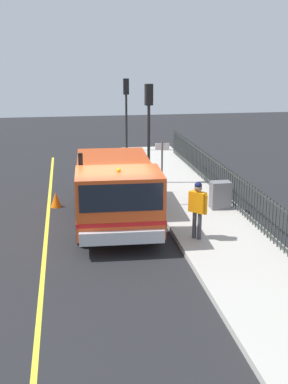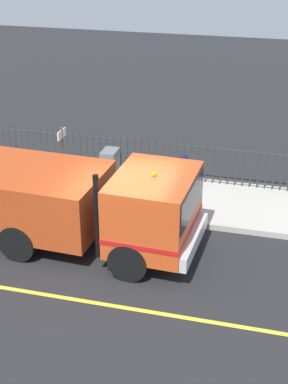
{
  "view_description": "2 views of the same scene",
  "coord_description": "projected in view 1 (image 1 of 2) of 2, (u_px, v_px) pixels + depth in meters",
  "views": [
    {
      "loc": [
        -1.23,
        -13.91,
        5.5
      ],
      "look_at": [
        1.04,
        -0.09,
        1.39
      ],
      "focal_mm": 44.82,
      "sensor_mm": 36.0,
      "label": 1
    },
    {
      "loc": [
        -11.64,
        -3.66,
        7.78
      ],
      "look_at": [
        0.96,
        -0.34,
        1.39
      ],
      "focal_mm": 53.41,
      "sensor_mm": 36.0,
      "label": 2
    }
  ],
  "objects": [
    {
      "name": "traffic_cone",
      "position": [
        56.0,
        200.0,
        17.58
      ],
      "size": [
        0.39,
        0.39,
        0.56
      ],
      "primitive_type": "cone",
      "color": "orange",
      "rests_on": "ground"
    },
    {
      "name": "lane_marking",
      "position": [
        46.0,
        239.0,
        14.6
      ],
      "size": [
        0.12,
        23.83,
        0.01
      ],
      "primitive_type": "cube",
      "color": "yellow",
      "rests_on": "ground"
    },
    {
      "name": "utility_cabinet",
      "position": [
        220.0,
        195.0,
        16.84
      ],
      "size": [
        0.69,
        0.46,
        0.97
      ],
      "primitive_type": "cube",
      "color": "slate",
      "rests_on": "sidewalk_slab"
    },
    {
      "name": "worker_standing",
      "position": [
        198.0,
        204.0,
        13.94
      ],
      "size": [
        0.49,
        0.51,
        1.74
      ],
      "rotation": [
        0.0,
        0.0,
        2.31
      ],
      "color": "orange",
      "rests_on": "sidewalk_slab"
    },
    {
      "name": "traffic_light_near",
      "position": [
        149.0,
        114.0,
        19.48
      ],
      "size": [
        0.34,
        0.26,
        4.09
      ],
      "rotation": [
        0.0,
        0.0,
        3.34
      ],
      "color": "black",
      "rests_on": "sidewalk_slab"
    },
    {
      "name": "sidewalk_slab",
      "position": [
        214.0,
        227.0,
        15.41
      ],
      "size": [
        2.91,
        26.48,
        0.17
      ],
      "primitive_type": "cube",
      "color": "#B7B2A8",
      "rests_on": "ground"
    },
    {
      "name": "street_sign",
      "position": [
        162.0,
        165.0,
        16.95
      ],
      "size": [
        0.5,
        0.06,
        2.34
      ],
      "color": "#4C4C4C",
      "rests_on": "sidewalk_slab"
    },
    {
      "name": "traffic_light_mid",
      "position": [
        126.0,
        100.0,
        26.21
      ],
      "size": [
        0.3,
        0.21,
        3.94
      ],
      "rotation": [
        0.0,
        0.0,
        3.15
      ],
      "color": "black",
      "rests_on": "sidewalk_slab"
    },
    {
      "name": "iron_fence",
      "position": [
        251.0,
        204.0,
        15.39
      ],
      "size": [
        0.04,
        22.54,
        1.26
      ],
      "color": "#2D332D",
      "rests_on": "sidewalk_slab"
    },
    {
      "name": "work_truck",
      "position": [
        116.0,
        188.0,
        15.37
      ],
      "size": [
        2.74,
        6.13,
        2.58
      ],
      "rotation": [
        0.0,
        0.0,
        3.1
      ],
      "color": "#D84C1E",
      "rests_on": "ground"
    },
    {
      "name": "ground_plane",
      "position": [
        111.0,
        235.0,
        14.91
      ],
      "size": [
        58.25,
        58.25,
        0.0
      ],
      "primitive_type": "plane",
      "color": "#232326",
      "rests_on": "ground"
    }
  ]
}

